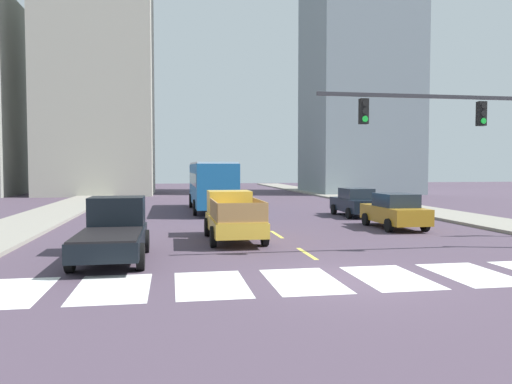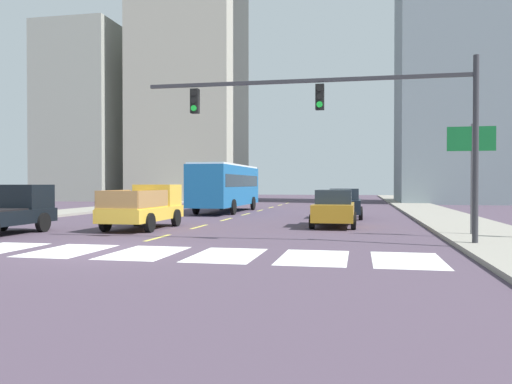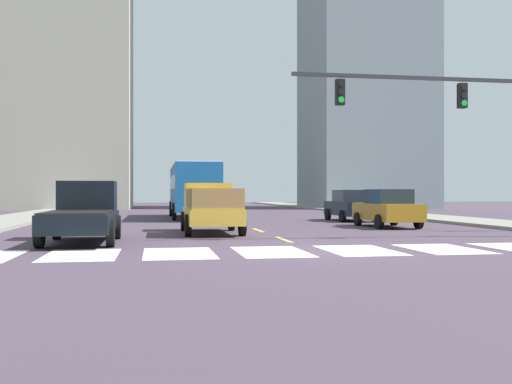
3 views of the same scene
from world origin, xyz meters
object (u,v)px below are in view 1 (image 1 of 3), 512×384
Objects in this scene: pickup_dark at (114,231)px; sedan_far at (355,202)px; sedan_near_right at (395,211)px; city_bus at (211,183)px; pickup_stakebed at (233,217)px.

sedan_far is at bearing 43.13° from pickup_dark.
sedan_near_right is (-0.32, -6.08, 0.00)m from sedan_far.
city_bus is 9.86m from sedan_far.
sedan_far is (8.57, 8.35, -0.08)m from pickup_stakebed.
pickup_stakebed is 5.77m from pickup_dark.
city_bus is (0.19, 13.42, 1.02)m from pickup_stakebed.
pickup_dark is at bearing -139.41° from pickup_stakebed.
pickup_stakebed is at bearing -138.38° from sedan_far.
city_bus reaches higher than pickup_dark.
city_bus is at bearing 127.36° from sedan_near_right.
city_bus reaches higher than pickup_stakebed.
pickup_stakebed is 1.00× the size of pickup_dark.
sedan_near_right is at bearing -95.69° from sedan_far.
pickup_dark is 13.99m from sedan_near_right.
sedan_near_right is at bearing 15.55° from pickup_stakebed.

